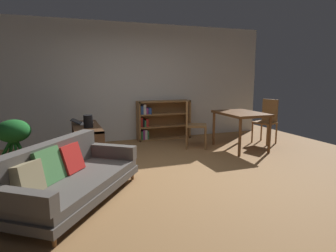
% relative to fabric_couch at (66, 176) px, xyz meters
% --- Properties ---
extents(ground_plane, '(8.16, 8.16, 0.00)m').
position_rel_fabric_couch_xyz_m(ground_plane, '(1.56, 0.47, -0.31)').
color(ground_plane, '#9E7042').
extents(back_wall_panel, '(6.80, 0.10, 2.70)m').
position_rel_fabric_couch_xyz_m(back_wall_panel, '(1.56, 3.17, 1.04)').
color(back_wall_panel, silver).
rests_on(back_wall_panel, ground_plane).
extents(fabric_couch, '(1.86, 2.08, 0.71)m').
position_rel_fabric_couch_xyz_m(fabric_couch, '(0.00, 0.00, 0.00)').
color(fabric_couch, brown).
rests_on(fabric_couch, ground_plane).
extents(media_console, '(0.46, 1.33, 0.63)m').
position_rel_fabric_couch_xyz_m(media_console, '(0.40, 1.76, -0.01)').
color(media_console, '#56351E').
rests_on(media_console, ground_plane).
extents(open_laptop, '(0.43, 0.36, 0.10)m').
position_rel_fabric_couch_xyz_m(open_laptop, '(0.36, 1.94, 0.34)').
color(open_laptop, silver).
rests_on(open_laptop, media_console).
extents(desk_speaker, '(0.16, 0.16, 0.22)m').
position_rel_fabric_couch_xyz_m(desk_speaker, '(0.42, 1.53, 0.42)').
color(desk_speaker, black).
rests_on(desk_speaker, media_console).
extents(potted_floor_plant, '(0.52, 0.52, 0.83)m').
position_rel_fabric_couch_xyz_m(potted_floor_plant, '(-0.74, 1.49, 0.24)').
color(potted_floor_plant, brown).
rests_on(potted_floor_plant, ground_plane).
extents(dining_table, '(0.78, 1.10, 0.77)m').
position_rel_fabric_couch_xyz_m(dining_table, '(3.46, 1.48, 0.36)').
color(dining_table, brown).
rests_on(dining_table, ground_plane).
extents(dining_chair_near, '(0.49, 0.52, 0.99)m').
position_rel_fabric_couch_xyz_m(dining_chair_near, '(4.35, 1.76, 0.24)').
color(dining_chair_near, olive).
rests_on(dining_chair_near, ground_plane).
extents(dining_chair_far, '(0.56, 0.55, 0.99)m').
position_rel_fabric_couch_xyz_m(dining_chair_far, '(2.57, 1.91, 0.24)').
color(dining_chair_far, olive).
rests_on(dining_chair_far, ground_plane).
extents(bookshelf, '(1.30, 0.30, 0.93)m').
position_rel_fabric_couch_xyz_m(bookshelf, '(2.22, 2.99, 0.15)').
color(bookshelf, olive).
rests_on(bookshelf, ground_plane).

